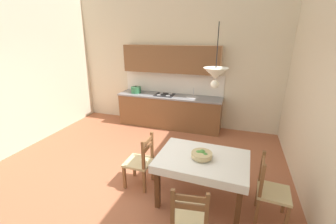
{
  "coord_description": "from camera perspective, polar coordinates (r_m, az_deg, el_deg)",
  "views": [
    {
      "loc": [
        1.69,
        -2.8,
        2.45
      ],
      "look_at": [
        0.38,
        1.22,
        0.96
      ],
      "focal_mm": 23.41,
      "sensor_mm": 36.0,
      "label": 1
    }
  ],
  "objects": [
    {
      "name": "ground_plane",
      "position": [
        4.12,
        -10.92,
        -18.33
      ],
      "size": [
        6.19,
        6.56,
        0.1
      ],
      "primitive_type": "cube",
      "color": "#A86042"
    },
    {
      "name": "wall_back",
      "position": [
        6.1,
        1.99,
        15.2
      ],
      "size": [
        6.19,
        0.12,
        4.0
      ],
      "primitive_type": "cube",
      "color": "beige",
      "rests_on": "ground_plane"
    },
    {
      "name": "kitchen_cabinetry",
      "position": [
        5.99,
        0.44,
        4.03
      ],
      "size": [
        2.84,
        0.63,
        2.2
      ],
      "color": "brown",
      "rests_on": "ground_plane"
    },
    {
      "name": "dining_table",
      "position": [
        3.38,
        8.86,
        -13.52
      ],
      "size": [
        1.35,
        0.98,
        0.75
      ],
      "color": "#56331C",
      "rests_on": "ground_plane"
    },
    {
      "name": "dining_chair_camera_side",
      "position": [
        2.83,
        5.69,
        -25.84
      ],
      "size": [
        0.47,
        0.47,
        0.93
      ],
      "color": "#D1BC89",
      "rests_on": "ground_plane"
    },
    {
      "name": "dining_chair_window_side",
      "position": [
        3.46,
        25.1,
        -18.11
      ],
      "size": [
        0.45,
        0.45,
        0.93
      ],
      "color": "#D1BC89",
      "rests_on": "ground_plane"
    },
    {
      "name": "dining_chair_tv_side",
      "position": [
        3.78,
        -7.14,
        -12.76
      ],
      "size": [
        0.42,
        0.42,
        0.93
      ],
      "color": "#D1BC89",
      "rests_on": "ground_plane"
    },
    {
      "name": "fruit_bowl",
      "position": [
        3.26,
        8.78,
        -10.93
      ],
      "size": [
        0.3,
        0.3,
        0.12
      ],
      "color": "tan",
      "rests_on": "dining_table"
    },
    {
      "name": "pendant_lamp",
      "position": [
        2.88,
        12.26,
        9.6
      ],
      "size": [
        0.32,
        0.32,
        0.8
      ],
      "color": "black"
    }
  ]
}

